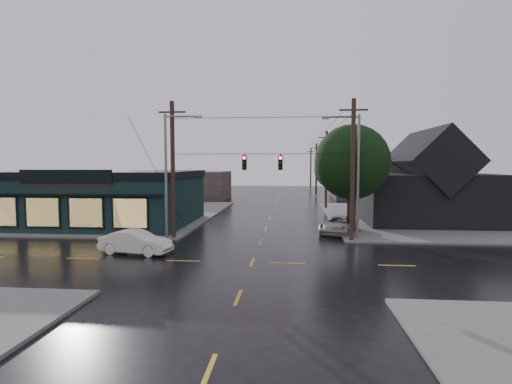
# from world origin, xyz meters

# --- Properties ---
(ground_plane) EXTENTS (160.00, 160.00, 0.00)m
(ground_plane) POSITION_xyz_m (0.00, 0.00, 0.00)
(ground_plane) COLOR black
(sidewalk_nw) EXTENTS (28.00, 28.00, 0.15)m
(sidewalk_nw) POSITION_xyz_m (-20.00, 20.00, 0.07)
(sidewalk_nw) COLOR #615F5A
(sidewalk_nw) RESTS_ON ground
(sidewalk_ne) EXTENTS (28.00, 28.00, 0.15)m
(sidewalk_ne) POSITION_xyz_m (20.00, 20.00, 0.07)
(sidewalk_ne) COLOR #615F5A
(sidewalk_ne) RESTS_ON ground
(pizza_shop) EXTENTS (16.30, 12.34, 4.90)m
(pizza_shop) POSITION_xyz_m (-15.00, 12.94, 2.56)
(pizza_shop) COLOR black
(pizza_shop) RESTS_ON ground
(ne_building) EXTENTS (12.60, 11.60, 8.75)m
(ne_building) POSITION_xyz_m (15.00, 17.00, 4.47)
(ne_building) COLOR black
(ne_building) RESTS_ON ground
(corner_tree) EXTENTS (6.00, 6.00, 8.60)m
(corner_tree) POSITION_xyz_m (7.01, 10.28, 5.71)
(corner_tree) COLOR black
(corner_tree) RESTS_ON ground
(utility_pole_nw) EXTENTS (2.00, 0.32, 10.15)m
(utility_pole_nw) POSITION_xyz_m (-6.50, 6.50, 0.00)
(utility_pole_nw) COLOR #311F15
(utility_pole_nw) RESTS_ON ground
(utility_pole_ne) EXTENTS (2.00, 0.32, 10.15)m
(utility_pole_ne) POSITION_xyz_m (6.50, 6.50, 0.00)
(utility_pole_ne) COLOR #311F15
(utility_pole_ne) RESTS_ON ground
(utility_pole_far_a) EXTENTS (2.00, 0.32, 9.65)m
(utility_pole_far_a) POSITION_xyz_m (6.50, 28.00, 0.00)
(utility_pole_far_a) COLOR #311F15
(utility_pole_far_a) RESTS_ON ground
(utility_pole_far_b) EXTENTS (2.00, 0.32, 9.15)m
(utility_pole_far_b) POSITION_xyz_m (6.50, 48.00, 0.00)
(utility_pole_far_b) COLOR #311F15
(utility_pole_far_b) RESTS_ON ground
(utility_pole_far_c) EXTENTS (2.00, 0.32, 9.15)m
(utility_pole_far_c) POSITION_xyz_m (6.50, 68.00, 0.00)
(utility_pole_far_c) COLOR #311F15
(utility_pole_far_c) RESTS_ON ground
(span_signal_assembly) EXTENTS (13.00, 0.48, 1.23)m
(span_signal_assembly) POSITION_xyz_m (0.10, 6.50, 5.70)
(span_signal_assembly) COLOR black
(span_signal_assembly) RESTS_ON ground
(streetlight_nw) EXTENTS (5.40, 0.30, 9.15)m
(streetlight_nw) POSITION_xyz_m (-6.80, 5.80, 0.00)
(streetlight_nw) COLOR slate
(streetlight_nw) RESTS_ON ground
(streetlight_ne) EXTENTS (5.40, 0.30, 9.15)m
(streetlight_ne) POSITION_xyz_m (7.00, 7.20, 0.00)
(streetlight_ne) COLOR slate
(streetlight_ne) RESTS_ON ground
(bg_building_west) EXTENTS (12.00, 10.00, 4.40)m
(bg_building_west) POSITION_xyz_m (-14.00, 40.00, 2.20)
(bg_building_west) COLOR #332825
(bg_building_west) RESTS_ON ground
(bg_building_east) EXTENTS (14.00, 12.00, 5.60)m
(bg_building_east) POSITION_xyz_m (16.00, 45.00, 2.80)
(bg_building_east) COLOR #222327
(bg_building_east) RESTS_ON ground
(sedan_cream) EXTENTS (4.66, 2.27, 1.47)m
(sedan_cream) POSITION_xyz_m (-7.42, 1.53, 0.74)
(sedan_cream) COLOR silver
(sedan_cream) RESTS_ON ground
(suv_silver) EXTENTS (3.89, 5.42, 1.37)m
(suv_silver) POSITION_xyz_m (6.00, 10.08, 0.69)
(suv_silver) COLOR #A3A397
(suv_silver) RESTS_ON ground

